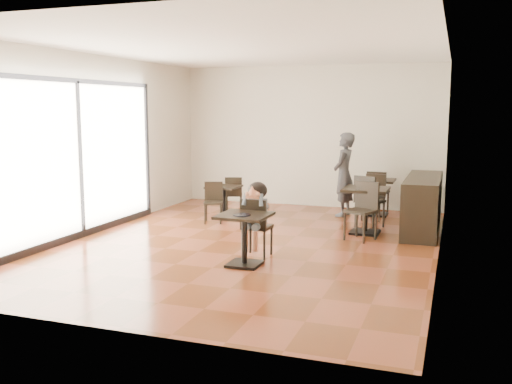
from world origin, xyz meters
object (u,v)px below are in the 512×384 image
at_px(child_chair, 257,227).
at_px(adult_patron, 344,175).
at_px(chair_left_b, 213,203).
at_px(chair_back_b, 373,198).
at_px(chair_mid_b, 361,211).
at_px(cafe_table_left, 224,202).
at_px(chair_left_a, 234,195).
at_px(cafe_table_mid, 365,211).
at_px(chair_mid_a, 370,202).
at_px(cafe_table_back, 377,197).
at_px(child, 257,220).
at_px(child_table, 244,240).
at_px(chair_back_a, 378,192).

distance_m(child_chair, adult_patron, 3.80).
bearing_deg(chair_left_b, chair_back_b, 4.81).
bearing_deg(child_chair, adult_patron, -99.36).
bearing_deg(chair_back_b, chair_mid_b, -81.79).
bearing_deg(chair_mid_b, cafe_table_left, -177.47).
distance_m(adult_patron, chair_left_a, 2.38).
bearing_deg(cafe_table_mid, chair_mid_a, 90.00).
bearing_deg(chair_mid_a, chair_mid_b, 112.57).
distance_m(chair_left_b, chair_back_b, 3.22).
height_order(child_chair, cafe_table_back, child_chair).
bearing_deg(chair_left_a, child, 97.62).
bearing_deg(chair_mid_b, child_chair, -106.53).
relative_size(child_table, adult_patron, 0.43).
distance_m(child_chair, cafe_table_mid, 2.53).
relative_size(chair_left_a, chair_back_b, 0.87).
height_order(cafe_table_mid, chair_back_a, chair_back_a).
bearing_deg(chair_back_a, chair_mid_a, 98.51).
relative_size(child_chair, cafe_table_left, 1.37).
bearing_deg(chair_mid_a, chair_back_a, -65.75).
xyz_separation_m(cafe_table_mid, chair_left_a, (-2.98, 1.09, -0.02)).
bearing_deg(adult_patron, cafe_table_mid, 30.81).
distance_m(cafe_table_mid, chair_back_a, 2.09).
bearing_deg(child_chair, child, -0.00).
relative_size(cafe_table_left, chair_back_b, 0.72).
xyz_separation_m(chair_mid_a, chair_left_b, (-2.98, -0.56, -0.10)).
bearing_deg(chair_mid_a, cafe_table_left, 22.86).
relative_size(cafe_table_mid, cafe_table_left, 1.25).
xyz_separation_m(cafe_table_back, chair_back_b, (0.00, -0.55, 0.08)).
distance_m(cafe_table_left, chair_left_b, 0.55).
height_order(adult_patron, chair_back_a, adult_patron).
relative_size(chair_left_a, chair_left_b, 1.00).
bearing_deg(chair_mid_b, chair_mid_a, 112.57).
height_order(cafe_table_back, chair_mid_b, chair_mid_b).
height_order(chair_left_a, chair_back_b, chair_back_b).
bearing_deg(child, child_table, -90.00).
relative_size(cafe_table_back, chair_left_a, 0.96).
bearing_deg(child_chair, cafe_table_left, -58.28).
height_order(chair_mid_a, chair_back_a, chair_mid_a).
bearing_deg(chair_back_a, chair_left_a, 25.66).
xyz_separation_m(adult_patron, chair_left_a, (-2.28, -0.48, -0.48)).
height_order(cafe_table_mid, chair_left_a, cafe_table_mid).
height_order(child_chair, adult_patron, adult_patron).
xyz_separation_m(child_table, adult_patron, (0.61, 4.27, 0.50)).
distance_m(cafe_table_mid, chair_left_b, 2.98).
distance_m(child_table, chair_mid_b, 2.53).
bearing_deg(chair_back_b, chair_left_a, -168.73).
relative_size(child_table, chair_mid_b, 0.75).
relative_size(adult_patron, chair_mid_a, 1.75).
distance_m(adult_patron, chair_back_a, 0.93).
bearing_deg(chair_back_a, cafe_table_mid, 98.07).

